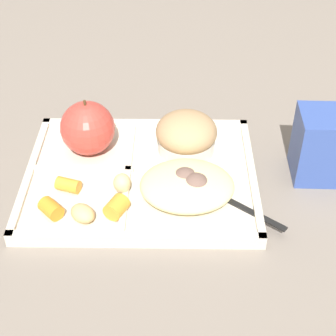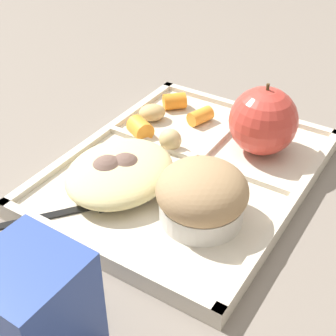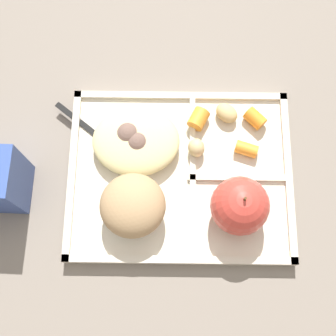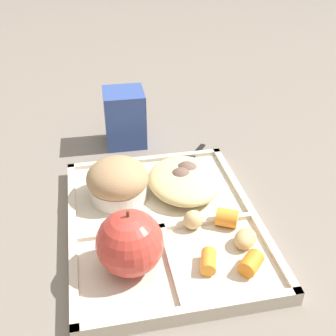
{
  "view_description": "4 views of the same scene",
  "coord_description": "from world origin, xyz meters",
  "px_view_note": "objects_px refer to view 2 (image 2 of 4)",
  "views": [
    {
      "loc": [
        0.05,
        -0.57,
        0.49
      ],
      "look_at": [
        0.04,
        -0.05,
        0.07
      ],
      "focal_mm": 57.41,
      "sensor_mm": 36.0,
      "label": 1
    },
    {
      "loc": [
        0.38,
        0.22,
        0.33
      ],
      "look_at": [
        0.05,
        0.01,
        0.05
      ],
      "focal_mm": 52.34,
      "sensor_mm": 36.0,
      "label": 2
    },
    {
      "loc": [
        0.02,
        0.18,
        0.63
      ],
      "look_at": [
        0.02,
        0.01,
        0.06
      ],
      "focal_mm": 47.93,
      "sensor_mm": 36.0,
      "label": 3
    },
    {
      "loc": [
        -0.44,
        0.08,
        0.39
      ],
      "look_at": [
        0.07,
        -0.02,
        0.05
      ],
      "focal_mm": 45.86,
      "sensor_mm": 36.0,
      "label": 4
    }
  ],
  "objects_px": {
    "bran_muffin": "(202,196)",
    "plastic_fork": "(84,208)",
    "lunch_tray": "(186,172)",
    "green_apple": "(263,121)",
    "milk_carton": "(35,313)"
  },
  "relations": [
    {
      "from": "bran_muffin",
      "to": "plastic_fork",
      "type": "bearing_deg",
      "value": -64.07
    },
    {
      "from": "lunch_tray",
      "to": "plastic_fork",
      "type": "height_order",
      "value": "lunch_tray"
    },
    {
      "from": "lunch_tray",
      "to": "plastic_fork",
      "type": "distance_m",
      "value": 0.13
    },
    {
      "from": "lunch_tray",
      "to": "green_apple",
      "type": "relative_size",
      "value": 3.74
    },
    {
      "from": "lunch_tray",
      "to": "bran_muffin",
      "type": "relative_size",
      "value": 3.61
    },
    {
      "from": "bran_muffin",
      "to": "plastic_fork",
      "type": "xyz_separation_m",
      "value": [
        0.05,
        -0.1,
        -0.03
      ]
    },
    {
      "from": "lunch_tray",
      "to": "bran_muffin",
      "type": "height_order",
      "value": "bran_muffin"
    },
    {
      "from": "plastic_fork",
      "to": "bran_muffin",
      "type": "bearing_deg",
      "value": 115.93
    },
    {
      "from": "milk_carton",
      "to": "lunch_tray",
      "type": "bearing_deg",
      "value": -173.52
    },
    {
      "from": "bran_muffin",
      "to": "milk_carton",
      "type": "relative_size",
      "value": 0.89
    },
    {
      "from": "lunch_tray",
      "to": "milk_carton",
      "type": "relative_size",
      "value": 3.21
    },
    {
      "from": "plastic_fork",
      "to": "milk_carton",
      "type": "bearing_deg",
      "value": 28.59
    },
    {
      "from": "lunch_tray",
      "to": "plastic_fork",
      "type": "xyz_separation_m",
      "value": [
        0.11,
        -0.05,
        0.01
      ]
    },
    {
      "from": "lunch_tray",
      "to": "plastic_fork",
      "type": "bearing_deg",
      "value": -23.81
    },
    {
      "from": "plastic_fork",
      "to": "milk_carton",
      "type": "relative_size",
      "value": 1.32
    }
  ]
}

